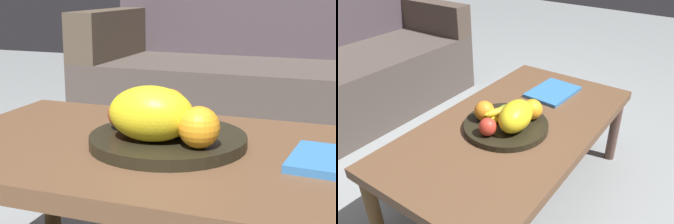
# 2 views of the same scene
# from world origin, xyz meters

# --- Properties ---
(ground_plane) EXTENTS (8.00, 8.00, 0.00)m
(ground_plane) POSITION_xyz_m (0.00, 0.00, 0.00)
(ground_plane) COLOR gray
(coffee_table) EXTENTS (1.15, 0.62, 0.39)m
(coffee_table) POSITION_xyz_m (0.00, 0.00, 0.35)
(coffee_table) COLOR brown
(coffee_table) RESTS_ON ground_plane
(fruit_bowl) EXTENTS (0.34, 0.34, 0.03)m
(fruit_bowl) POSITION_xyz_m (-0.05, 0.01, 0.41)
(fruit_bowl) COLOR black
(fruit_bowl) RESTS_ON coffee_table
(melon_large_front) EXTENTS (0.19, 0.13, 0.12)m
(melon_large_front) POSITION_xyz_m (-0.07, -0.05, 0.48)
(melon_large_front) COLOR yellow
(melon_large_front) RESTS_ON fruit_bowl
(orange_front) EXTENTS (0.08, 0.08, 0.08)m
(orange_front) POSITION_xyz_m (-0.08, 0.09, 0.46)
(orange_front) COLOR orange
(orange_front) RESTS_ON fruit_bowl
(orange_left) EXTENTS (0.08, 0.08, 0.08)m
(orange_left) POSITION_xyz_m (0.04, -0.06, 0.46)
(orange_left) COLOR orange
(orange_left) RESTS_ON fruit_bowl
(apple_front) EXTENTS (0.07, 0.07, 0.07)m
(apple_front) POSITION_xyz_m (-0.16, 0.01, 0.45)
(apple_front) COLOR red
(apple_front) RESTS_ON fruit_bowl
(apple_left) EXTENTS (0.06, 0.06, 0.06)m
(apple_left) POSITION_xyz_m (-0.03, 0.03, 0.45)
(apple_left) COLOR olive
(apple_left) RESTS_ON fruit_bowl
(banana_bunch) EXTENTS (0.16, 0.15, 0.06)m
(banana_bunch) POSITION_xyz_m (-0.05, 0.03, 0.45)
(banana_bunch) COLOR yellow
(banana_bunch) RESTS_ON fruit_bowl
(magazine) EXTENTS (0.26, 0.20, 0.02)m
(magazine) POSITION_xyz_m (0.34, -0.00, 0.40)
(magazine) COLOR #3270B6
(magazine) RESTS_ON coffee_table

